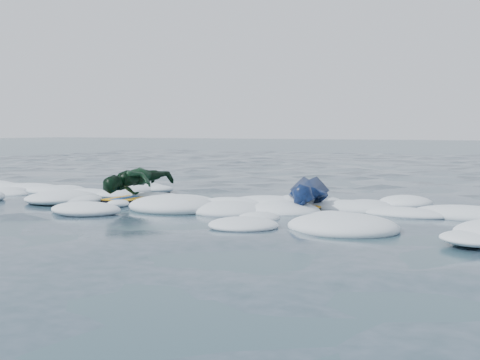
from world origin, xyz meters
name	(u,v)px	position (x,y,z in m)	size (l,w,h in m)	color
ground	(135,213)	(0.00, 0.00, 0.00)	(120.00, 120.00, 0.00)	#162636
foam_band	(178,204)	(0.00, 1.03, 0.00)	(12.00, 3.10, 0.30)	white
prone_woman_unit	(308,194)	(1.89, 1.43, 0.21)	(1.00, 1.70, 0.42)	black
prone_child_unit	(138,184)	(-0.85, 1.18, 0.26)	(0.79, 1.36, 0.50)	black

